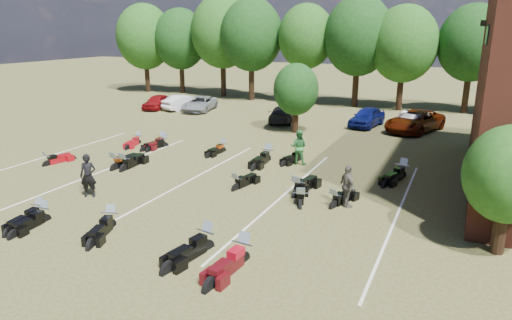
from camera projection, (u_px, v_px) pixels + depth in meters
The scene contains 34 objects.
ground at pixel (211, 212), 18.70m from camera, with size 160.00×160.00×0.00m, color brown.
car_0 at pixel (157, 102), 42.36m from camera, with size 1.56×3.88×1.32m, color maroon.
car_1 at pixel (184, 102), 42.02m from camera, with size 1.44×4.14×1.36m, color silver.
car_2 at pixel (200, 104), 41.35m from camera, with size 2.17×4.72×1.31m, color gray.
car_3 at pixel (283, 114), 36.42m from camera, with size 1.81×4.45×1.29m, color black.
car_4 at pixel (367, 117), 34.81m from camera, with size 1.72×4.27×1.46m, color #0D135B.
car_5 at pixel (416, 120), 33.99m from camera, with size 1.45×4.16×1.37m, color #A8A8A3.
car_6 at pixel (415, 121), 33.08m from camera, with size 2.54×5.51×1.53m, color #511504.
person_black at pixel (88, 176), 20.16m from camera, with size 0.71×0.47×1.96m, color black.
person_green at pixel (299, 147), 25.05m from camera, with size 0.94×0.74×1.94m, color #296F33.
person_grey at pixel (347, 186), 19.00m from camera, with size 1.07×0.45×1.83m, color #58534B.
motorcycle_1 at pixel (40, 219), 18.04m from camera, with size 0.68×2.14×1.19m, color black, non-canonical shape.
motorcycle_2 at pixel (45, 222), 17.79m from camera, with size 0.66×2.07×1.15m, color black, non-canonical shape.
motorcycle_3 at pixel (111, 228), 17.22m from camera, with size 0.72×2.26×1.26m, color black, non-canonical shape.
motorcycle_4 at pixel (206, 250), 15.52m from camera, with size 0.79×2.49×1.39m, color black, non-canonical shape.
motorcycle_6 at pixel (242, 262), 14.70m from camera, with size 0.80×2.50×1.39m, color #42090E, non-canonical shape.
motorcycle_7 at pixel (48, 166), 25.01m from camera, with size 0.65×2.03×1.13m, color maroon, non-canonical shape.
motorcycle_8 at pixel (115, 170), 24.32m from camera, with size 0.78×2.44×1.36m, color black, non-canonical shape.
motorcycle_9 at pixel (124, 171), 24.15m from camera, with size 0.79×2.48×1.38m, color black, non-canonical shape.
motorcycle_10 at pixel (236, 190), 21.27m from camera, with size 0.67×2.12×1.18m, color black, non-canonical shape.
motorcycle_11 at pixel (296, 196), 20.48m from camera, with size 0.79×2.49×1.39m, color black, non-canonical shape.
motorcycle_12 at pixel (334, 207), 19.19m from camera, with size 0.68×2.13×1.19m, color black, non-canonical shape.
motorcycle_13 at pixel (300, 207), 19.26m from camera, with size 0.72×2.25×1.25m, color black, non-canonical shape.
motorcycle_14 at pixel (162, 145), 29.34m from camera, with size 0.71×2.22×1.24m, color #3F090D, non-canonical shape.
motorcycle_15 at pixel (138, 144), 29.70m from camera, with size 0.63×1.99×1.11m, color #A00B18, non-canonical shape.
motorcycle_16 at pixel (164, 147), 28.98m from camera, with size 0.66×2.08×1.16m, color black, non-canonical shape.
motorcycle_17 at pixel (223, 152), 27.80m from camera, with size 0.64×2.02×1.13m, color black, non-canonical shape.
motorcycle_18 at pixel (267, 161), 25.82m from camera, with size 0.79×2.48×1.38m, color black, non-canonical shape.
motorcycle_19 at pixel (299, 160), 26.05m from camera, with size 0.65×2.05×1.14m, color black, non-canonical shape.
motorcycle_20 at pixel (402, 178), 22.97m from camera, with size 0.79×2.48×1.38m, color black, non-canonical shape.
tree_line at pixel (356, 39), 42.63m from camera, with size 56.00×6.00×9.79m.
young_tree_near_building at pixel (509, 175), 14.57m from camera, with size 2.80×2.80×4.16m.
young_tree_midfield at pixel (296, 89), 32.15m from camera, with size 3.20×3.20×4.70m.
parking_lines at pixel (189, 181), 22.52m from camera, with size 20.10×14.00×0.01m.
Camera 1 is at (8.97, -14.98, 7.26)m, focal length 32.00 mm.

